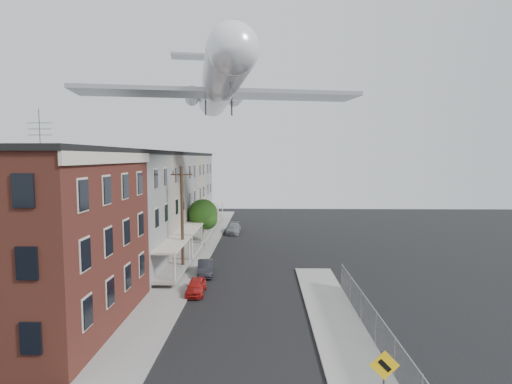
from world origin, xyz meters
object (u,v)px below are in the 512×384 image
warning_sign (384,375)px  utility_pole (182,218)px  car_mid (205,268)px  airplane (219,85)px  street_tree (204,215)px  car_far (234,228)px  car_near (196,286)px

warning_sign → utility_pole: bearing=120.5°
car_mid → airplane: bearing=74.0°
warning_sign → street_tree: size_ratio=0.54×
street_tree → utility_pole: bearing=-91.9°
warning_sign → car_mid: warning_sign is taller
utility_pole → car_far: size_ratio=2.11×
airplane → utility_pole: bearing=-123.8°
utility_pole → car_mid: bearing=-18.4°
airplane → car_far: bearing=89.0°
airplane → street_tree: bearing=112.1°
car_mid → car_near: bearing=-97.4°
warning_sign → car_near: size_ratio=0.89×
car_mid → car_far: car_far is taller
utility_pole → car_far: bearing=80.5°
utility_pole → airplane: (2.71, 4.05, 11.57)m
street_tree → airplane: (2.38, -5.88, 12.80)m
street_tree → car_mid: street_tree is taller
street_tree → car_far: bearing=71.0°
car_far → street_tree: bearing=-108.6°
airplane → warning_sign: bearing=-69.8°
car_far → car_mid: bearing=-92.6°
warning_sign → utility_pole: (-11.20, 19.03, 2.79)m
street_tree → car_far: (2.62, 7.63, -2.83)m
utility_pole → street_tree: bearing=88.1°
airplane → car_near: bearing=-94.4°
utility_pole → car_mid: size_ratio=2.53×
car_near → car_far: (0.95, 22.78, 0.08)m
warning_sign → street_tree: bearing=110.6°
warning_sign → airplane: bearing=110.2°
warning_sign → car_far: (-8.25, 36.58, -1.26)m
car_far → airplane: size_ratio=0.15×
warning_sign → airplane: airplane is taller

